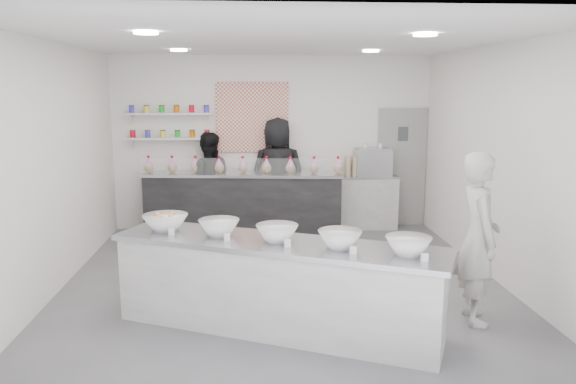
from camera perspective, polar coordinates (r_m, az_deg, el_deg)
The scene contains 26 objects.
floor at distance 7.23m, azimuth -0.55°, elevation -9.27°, with size 6.00×6.00×0.00m, color #515156.
ceiling at distance 6.82m, azimuth -0.60°, elevation 15.16°, with size 6.00×6.00×0.00m, color white.
back_wall at distance 9.84m, azimuth -1.57°, elevation 5.00°, with size 5.50×5.50×0.00m, color white.
left_wall at distance 7.25m, azimuth -22.84°, elevation 2.18°, with size 6.00×6.00×0.00m, color white.
right_wall at distance 7.54m, azimuth 20.81°, elevation 2.61°, with size 6.00×6.00×0.00m, color white.
back_door at distance 10.22m, azimuth 11.46°, elevation 2.45°, with size 0.88×0.04×2.10m, color gray.
pattern_panel at distance 9.78m, azimuth -3.65°, elevation 7.59°, with size 1.25×0.03×1.20m, color #C64F36.
jar_shelf_lower at distance 9.82m, azimuth -11.85°, elevation 5.35°, with size 1.45×0.22×0.04m, color silver.
jar_shelf_upper at distance 9.79m, azimuth -11.95°, elevation 7.80°, with size 1.45×0.22×0.04m, color silver.
preserve_jars at distance 9.78m, azimuth -11.93°, elevation 6.97°, with size 1.45×0.10×0.56m, color red, non-canonical shape.
downlight_0 at distance 5.90m, azimuth -14.23°, elevation 15.38°, with size 0.24×0.24×0.02m, color white.
downlight_1 at distance 6.08m, azimuth 13.75°, elevation 15.25°, with size 0.24×0.24×0.02m, color white.
downlight_2 at distance 8.47m, azimuth -11.03°, elevation 13.94°, with size 0.24×0.24×0.02m, color white.
downlight_3 at distance 8.59m, azimuth 8.42°, elevation 13.97°, with size 0.24×0.24×0.02m, color white.
prep_counter at distance 5.78m, azimuth -1.10°, elevation -9.51°, with size 3.42×0.78×0.93m, color #AAA9A5.
back_bar at distance 9.59m, azimuth -4.56°, elevation -1.11°, with size 3.35×0.61×1.04m, color black.
sneeze_guard at distance 9.19m, azimuth -4.83°, elevation 2.56°, with size 3.31×0.01×0.28m, color white.
espresso_ledge at distance 9.96m, azimuth 7.45°, elevation -1.03°, with size 1.26×0.40×0.94m, color #AAA9A5.
espresso_machine at distance 9.88m, azimuth 8.60°, elevation 2.98°, with size 0.61×0.42×0.47m, color #93969E.
cup_stacks at distance 9.82m, azimuth 6.42°, elevation 2.61°, with size 0.24×0.24×0.34m, color tan, non-canonical shape.
prep_bowls at distance 5.62m, azimuth -1.12°, elevation -4.21°, with size 3.03×0.53×0.17m, color white, non-canonical shape.
label_cards at distance 5.18m, azimuth 1.59°, elevation -6.07°, with size 2.66×0.04×0.07m, color white, non-canonical shape.
cookie_bags at distance 9.48m, azimuth -4.62°, elevation 2.80°, with size 3.36×0.16×0.28m, color pink, non-canonical shape.
woman_prep at distance 6.19m, azimuth 18.77°, elevation -4.47°, with size 0.66×0.43×1.81m, color #BBBAB5.
staff_left at distance 9.80m, azimuth -8.11°, elevation 1.05°, with size 0.83×0.65×1.70m, color black.
staff_right at distance 9.76m, azimuth -1.04°, elevation 1.86°, with size 0.96×0.62×1.96m, color black.
Camera 1 is at (-0.39, -6.79, 2.45)m, focal length 35.00 mm.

